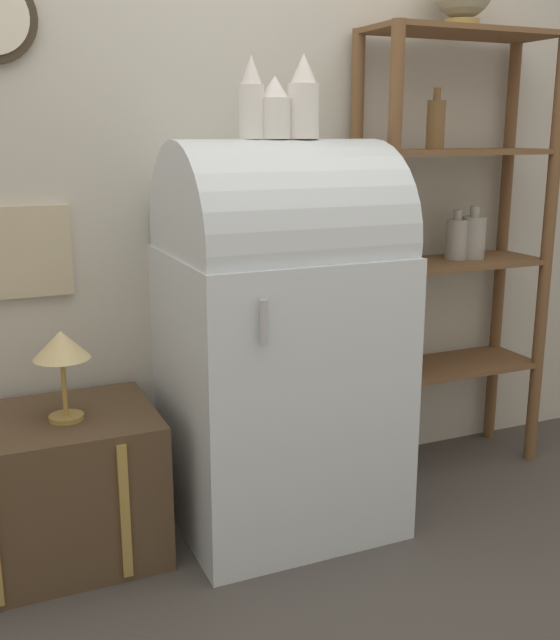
% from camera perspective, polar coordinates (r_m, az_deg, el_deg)
% --- Properties ---
extents(ground_plane, '(12.00, 12.00, 0.00)m').
position_cam_1_polar(ground_plane, '(2.72, 1.77, -16.60)').
color(ground_plane, '#4C4742').
extents(wall_back, '(7.00, 0.09, 2.70)m').
position_cam_1_polar(wall_back, '(2.87, -3.19, 13.31)').
color(wall_back, beige).
rests_on(wall_back, ground_plane).
extents(refrigerator, '(0.74, 0.71, 1.37)m').
position_cam_1_polar(refrigerator, '(2.62, -0.09, -1.04)').
color(refrigerator, silver).
rests_on(refrigerator, ground_plane).
extents(suitcase_trunk, '(0.70, 0.51, 0.50)m').
position_cam_1_polar(suitcase_trunk, '(2.64, -17.11, -12.19)').
color(suitcase_trunk, brown).
rests_on(suitcase_trunk, ground_plane).
extents(shelf_unit, '(0.80, 0.33, 1.77)m').
position_cam_1_polar(shelf_unit, '(3.11, 13.03, 6.58)').
color(shelf_unit, brown).
rests_on(shelf_unit, ground_plane).
extents(vase_left, '(0.08, 0.08, 0.26)m').
position_cam_1_polar(vase_left, '(2.51, -2.19, 16.39)').
color(vase_left, white).
rests_on(vase_left, refrigerator).
extents(vase_center, '(0.11, 0.11, 0.20)m').
position_cam_1_polar(vase_center, '(2.54, -0.40, 15.73)').
color(vase_center, white).
rests_on(vase_center, refrigerator).
extents(vase_right, '(0.10, 0.10, 0.27)m').
position_cam_1_polar(vase_right, '(2.56, 1.80, 16.45)').
color(vase_right, white).
rests_on(vase_right, refrigerator).
extents(desk_lamp, '(0.18, 0.18, 0.29)m').
position_cam_1_polar(desk_lamp, '(2.44, -16.31, -2.20)').
color(desk_lamp, '#AD8942').
rests_on(desk_lamp, suitcase_trunk).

